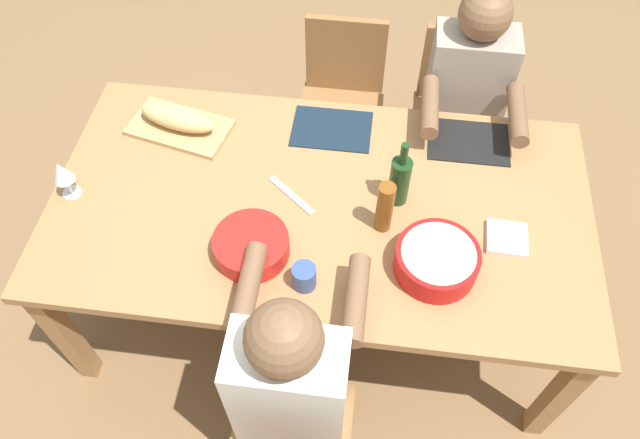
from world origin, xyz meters
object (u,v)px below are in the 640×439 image
object	(u,v)px
serving_bowl_salad	(251,245)
cup_near_center	(304,277)
diner_far_right	(465,99)
cutting_board	(180,127)
diner_near_center	(292,381)
wine_bottle	(400,180)
serving_bowl_pasta	(437,260)
beer_bottle	(385,207)
wine_glass	(62,173)
chair_far_center	(342,96)
bread_loaf	(177,118)
chair_far_right	(456,106)
napkin_stack	(507,239)
dining_table	(320,213)

from	to	relation	value
serving_bowl_salad	cup_near_center	size ratio (longest dim) A/B	2.83
diner_far_right	serving_bowl_salad	size ratio (longest dim) A/B	4.60
cutting_board	diner_far_right	bearing A→B (deg)	17.93
diner_near_center	wine_bottle	world-z (taller)	diner_near_center
cup_near_center	wine_bottle	bearing A→B (deg)	54.44
serving_bowl_pasta	beer_bottle	size ratio (longest dim) A/B	1.28
serving_bowl_salad	wine_glass	bearing A→B (deg)	166.58
wine_bottle	beer_bottle	size ratio (longest dim) A/B	1.32
serving_bowl_salad	cutting_board	world-z (taller)	serving_bowl_salad
serving_bowl_pasta	serving_bowl_salad	world-z (taller)	serving_bowl_pasta
diner_far_right	chair_far_center	xyz separation A→B (m)	(-0.55, 0.18, -0.21)
chair_far_center	bread_loaf	world-z (taller)	same
bread_loaf	chair_far_right	bearing A→B (deg)	25.73
beer_bottle	serving_bowl_salad	bearing A→B (deg)	-158.83
chair_far_center	cutting_board	distance (m)	0.87
cutting_board	bread_loaf	distance (m)	0.06
serving_bowl_salad	napkin_stack	distance (m)	0.89
chair_far_right	cutting_board	bearing A→B (deg)	-154.27
diner_far_right	serving_bowl_pasta	distance (m)	0.92
dining_table	beer_bottle	bearing A→B (deg)	-18.54
bread_loaf	cutting_board	bearing A→B (deg)	0.00
diner_far_right	chair_far_center	bearing A→B (deg)	161.52
beer_bottle	cup_near_center	distance (m)	0.37
serving_bowl_pasta	serving_bowl_salad	xyz separation A→B (m)	(-0.63, -0.01, -0.01)
dining_table	wine_bottle	size ratio (longest dim) A/B	6.89
serving_bowl_pasta	wine_bottle	xyz separation A→B (m)	(-0.14, 0.29, 0.05)
chair_far_center	wine_bottle	world-z (taller)	wine_bottle
dining_table	chair_far_right	distance (m)	1.03
dining_table	serving_bowl_salad	distance (m)	0.34
wine_glass	chair_far_center	bearing A→B (deg)	45.32
serving_bowl_salad	wine_bottle	world-z (taller)	wine_bottle
diner_far_right	bread_loaf	distance (m)	1.22
serving_bowl_salad	napkin_stack	world-z (taller)	serving_bowl_salad
wine_glass	bread_loaf	bearing A→B (deg)	50.15
chair_far_right	serving_bowl_pasta	bearing A→B (deg)	-96.56
dining_table	serving_bowl_salad	bearing A→B (deg)	-129.42
dining_table	chair_far_right	xyz separation A→B (m)	(0.55, 0.86, -0.19)
dining_table	bread_loaf	bearing A→B (deg)	154.02
wine_glass	dining_table	bearing A→B (deg)	4.81
serving_bowl_salad	wine_glass	size ratio (longest dim) A/B	1.57
bread_loaf	napkin_stack	xyz separation A→B (m)	(1.28, -0.38, -0.05)
serving_bowl_salad	napkin_stack	size ratio (longest dim) A/B	1.86
diner_far_right	diner_near_center	world-z (taller)	same
cutting_board	napkin_stack	xyz separation A→B (m)	(1.28, -0.38, 0.00)
cup_near_center	napkin_stack	xyz separation A→B (m)	(0.68, 0.26, -0.03)
dining_table	diner_near_center	xyz separation A→B (m)	(0.00, -0.67, 0.03)
cutting_board	beer_bottle	distance (m)	0.93
bread_loaf	wine_bottle	distance (m)	0.92
diner_far_right	diner_near_center	size ratio (longest dim) A/B	1.00
chair_far_right	bread_loaf	bearing A→B (deg)	-154.27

